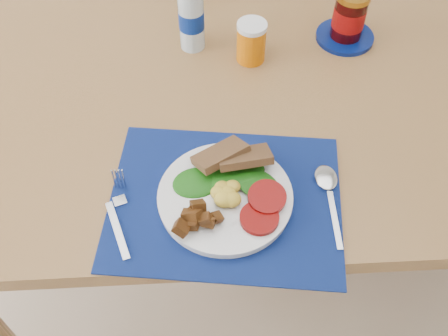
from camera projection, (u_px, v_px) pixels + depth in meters
name	position (u px, v px, depth m)	size (l,w,h in m)	color
ground	(249.00, 306.00, 1.68)	(4.00, 4.00, 0.00)	tan
table	(253.00, 117.00, 1.28)	(1.40, 0.90, 0.75)	brown
placemat	(225.00, 200.00, 1.02)	(0.45, 0.35, 0.00)	black
breakfast_plate	(223.00, 196.00, 1.00)	(0.26, 0.26, 0.06)	silver
fork	(119.00, 211.00, 1.00)	(0.06, 0.19, 0.00)	#B2B5BA
spoon	(328.00, 190.00, 1.03)	(0.05, 0.19, 0.01)	#B2B5BA
water_bottle	(191.00, 14.00, 1.24)	(0.06, 0.06, 0.21)	#ADBFCC
juice_glass	(251.00, 43.00, 1.25)	(0.07, 0.07, 0.10)	#C76005
jam_on_saucer	(349.00, 19.00, 1.29)	(0.15, 0.15, 0.13)	#05155B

